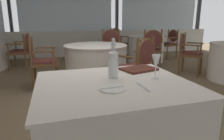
# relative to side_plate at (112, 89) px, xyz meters

# --- Properties ---
(ground_plane) EXTENTS (15.07, 15.07, 0.00)m
(ground_plane) POSITION_rel_side_plate_xyz_m (0.17, 1.37, -0.76)
(ground_plane) COLOR #756047
(window_wall_far) EXTENTS (10.83, 0.14, 2.66)m
(window_wall_far) POSITION_rel_side_plate_xyz_m (0.17, 5.72, 0.31)
(window_wall_far) COLOR silver
(window_wall_far) RESTS_ON ground_plane
(foreground_table) EXTENTS (1.14, 0.99, 0.76)m
(foreground_table) POSITION_rel_side_plate_xyz_m (0.06, 0.15, -0.38)
(foreground_table) COLOR white
(foreground_table) RESTS_ON ground_plane
(side_plate) EXTENTS (0.18, 0.18, 0.01)m
(side_plate) POSITION_rel_side_plate_xyz_m (0.00, 0.00, 0.00)
(side_plate) COLOR white
(side_plate) RESTS_ON foreground_table
(butter_knife) EXTENTS (0.17, 0.03, 0.00)m
(butter_knife) POSITION_rel_side_plate_xyz_m (0.00, 0.00, 0.01)
(butter_knife) COLOR silver
(butter_knife) RESTS_ON foreground_table
(dinner_fork) EXTENTS (0.02, 0.19, 0.00)m
(dinner_fork) POSITION_rel_side_plate_xyz_m (0.22, -0.02, -0.00)
(dinner_fork) COLOR silver
(dinner_fork) RESTS_ON foreground_table
(water_bottle) EXTENTS (0.08, 0.08, 0.32)m
(water_bottle) POSITION_rel_side_plate_xyz_m (0.09, 0.27, 0.12)
(water_bottle) COLOR white
(water_bottle) RESTS_ON foreground_table
(wine_glass) EXTENTS (0.07, 0.07, 0.19)m
(wine_glass) POSITION_rel_side_plate_xyz_m (0.40, 0.15, 0.13)
(wine_glass) COLOR white
(wine_glass) RESTS_ON foreground_table
(menu_book) EXTENTS (0.35, 0.29, 0.02)m
(menu_book) POSITION_rel_side_plate_xyz_m (0.39, 0.44, 0.01)
(menu_book) COLOR #512319
(menu_book) RESTS_ON foreground_table
(dining_chair_0_2) EXTENTS (0.54, 0.60, 0.89)m
(dining_chair_0_2) POSITION_rel_side_plate_xyz_m (-1.09, 4.16, -0.24)
(dining_chair_0_2) COLOR brown
(dining_chair_0_2) RESTS_ON ground_plane
(background_table_1) EXTENTS (1.19, 1.19, 0.76)m
(background_table_1) POSITION_rel_side_plate_xyz_m (0.41, 2.48, -0.38)
(background_table_1) COLOR white
(background_table_1) RESTS_ON ground_plane
(dining_chair_1_0) EXTENTS (0.48, 0.54, 0.92)m
(dining_chair_1_0) POSITION_rel_side_plate_xyz_m (-0.60, 2.49, -0.21)
(dining_chair_1_0) COLOR brown
(dining_chair_1_0) RESTS_ON ground_plane
(dining_chair_1_1) EXTENTS (0.65, 0.63, 0.96)m
(dining_chair_1_1) POSITION_rel_side_plate_xyz_m (0.91, 1.58, -0.20)
(dining_chair_1_1) COLOR brown
(dining_chair_1_1) RESTS_ON ground_plane
(dining_chair_1_2) EXTENTS (0.65, 0.63, 1.00)m
(dining_chair_1_2) POSITION_rel_side_plate_xyz_m (0.94, 3.36, -0.17)
(dining_chair_1_2) COLOR brown
(dining_chair_1_2) RESTS_ON ground_plane
(background_table_2) EXTENTS (1.07, 1.07, 0.76)m
(background_table_2) POSITION_rel_side_plate_xyz_m (2.30, 4.20, -0.38)
(background_table_2) COLOR white
(background_table_2) RESTS_ON ground_plane
(dining_chair_2_0) EXTENTS (0.55, 0.60, 0.92)m
(dining_chair_2_0) POSITION_rel_side_plate_xyz_m (3.24, 4.41, -0.22)
(dining_chair_2_0) COLOR brown
(dining_chair_2_0) RESTS_ON ground_plane
(dining_chair_2_1) EXTENTS (0.66, 0.66, 0.97)m
(dining_chair_2_1) POSITION_rel_side_plate_xyz_m (1.65, 4.91, -0.20)
(dining_chair_2_1) COLOR brown
(dining_chair_2_1) RESTS_ON ground_plane
(dining_chair_2_2) EXTENTS (0.62, 0.58, 0.99)m
(dining_chair_2_2) POSITION_rel_side_plate_xyz_m (2.01, 3.28, -0.19)
(dining_chair_2_2) COLOR brown
(dining_chair_2_2) RESTS_ON ground_plane
(dining_chair_3_1) EXTENTS (0.66, 0.66, 0.93)m
(dining_chair_3_1) POSITION_rel_side_plate_xyz_m (2.53, 2.56, -0.20)
(dining_chair_3_1) COLOR brown
(dining_chair_3_1) RESTS_ON ground_plane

